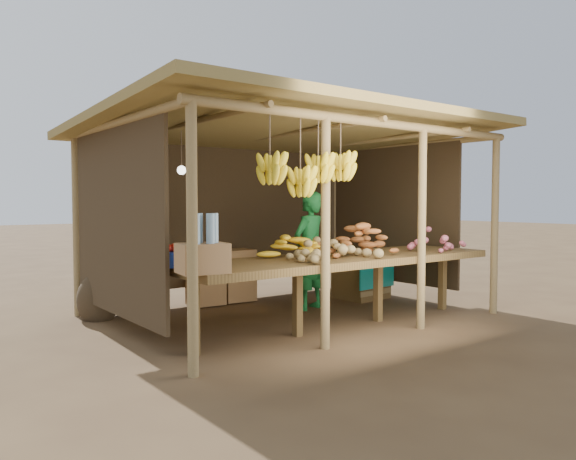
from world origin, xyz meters
TOP-DOWN VIEW (x-y plane):
  - ground at (0.00, 0.00)m, footprint 60.00×60.00m
  - stall_structure at (-0.09, 0.05)m, footprint 4.70×3.50m
  - counter at (0.00, -0.95)m, footprint 3.90×1.05m
  - potato_heap at (-0.29, -1.13)m, footprint 1.11×0.90m
  - sweet_potato_heap at (0.23, -1.02)m, footprint 1.12×0.91m
  - onion_heap at (1.42, -1.20)m, footprint 0.90×0.74m
  - banana_pile at (-0.50, -0.74)m, footprint 0.74×0.61m
  - tomato_basin at (-1.90, -0.66)m, footprint 0.40×0.40m
  - bottle_box at (-1.90, -1.30)m, footprint 0.45×0.38m
  - vendor at (0.43, 0.11)m, footprint 0.64×0.50m
  - tarp_crate at (1.54, 0.27)m, footprint 0.79×0.70m
  - carton_stack at (-0.20, 1.12)m, footprint 0.95×0.38m
  - burlap_sacks at (-1.75, 1.14)m, footprint 0.93×0.49m

SIDE VIEW (x-z plane):
  - ground at x=0.00m, z-range 0.00..0.00m
  - burlap_sacks at x=-1.75m, z-range -0.04..0.62m
  - carton_stack at x=-0.20m, z-range -0.04..0.67m
  - tarp_crate at x=1.54m, z-range -0.08..0.80m
  - counter at x=0.00m, z-range 0.34..1.14m
  - vendor at x=0.43m, z-range 0.00..1.53m
  - tomato_basin at x=-1.90m, z-range 0.78..0.99m
  - banana_pile at x=-0.50m, z-range 0.80..1.15m
  - onion_heap at x=1.42m, z-range 0.80..1.15m
  - sweet_potato_heap at x=0.23m, z-range 0.80..1.16m
  - potato_heap at x=-0.29m, z-range 0.80..1.16m
  - bottle_box at x=-1.90m, z-range 0.74..1.25m
  - stall_structure at x=-0.09m, z-range 0.71..3.14m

